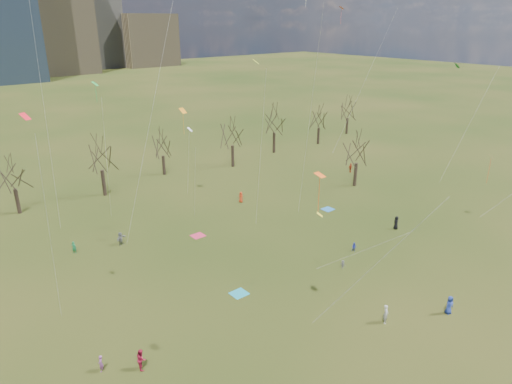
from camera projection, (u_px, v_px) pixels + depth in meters
ground at (332, 289)px, 45.95m from camera, size 500.00×500.00×0.00m
bare_tree_row at (151, 153)px, 70.39m from camera, size 113.04×29.80×9.50m
blanket_teal at (239, 293)px, 45.23m from camera, size 1.60×1.50×0.03m
blanket_navy at (328, 209)px, 65.19m from camera, size 1.60×1.50×0.03m
blanket_crimson at (198, 236)px, 57.25m from camera, size 1.60×1.50×0.03m
person_0 at (449, 305)px, 41.90m from camera, size 0.95×0.69×1.80m
person_1 at (386, 314)px, 40.64m from camera, size 0.79×0.73×1.81m
person_2 at (141, 359)px, 35.29m from camera, size 0.89×1.01×1.77m
person_3 at (343, 264)px, 49.70m from camera, size 0.54×0.69×0.95m
person_6 at (396, 223)px, 58.84m from camera, size 0.97×1.03×1.77m
person_7 at (101, 363)px, 35.08m from camera, size 0.58×0.62×1.42m
person_8 at (354, 247)px, 53.23m from camera, size 0.66×0.69×1.13m
person_10 at (351, 168)px, 80.65m from camera, size 0.98×0.42×1.67m
person_11 at (121, 239)px, 54.71m from camera, size 1.57×1.10×1.63m
person_12 at (241, 197)px, 67.42m from camera, size 0.71×0.90×1.62m
person_13 at (74, 247)px, 52.78m from camera, size 0.62×0.65×1.49m
kites_airborne at (271, 133)px, 54.30m from camera, size 63.86×42.50×28.50m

